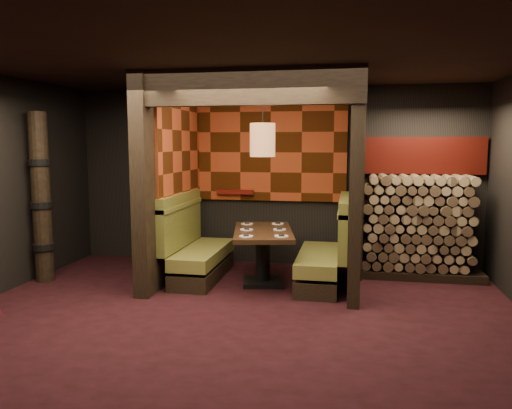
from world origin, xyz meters
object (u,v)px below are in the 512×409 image
object	(u,v)px
dining_table	(263,247)
firewood_stack	(422,226)
totem_column	(41,199)
pendant_lamp	(263,140)
booth_bench_right	(326,256)
booth_bench_left	(196,251)

from	to	relation	value
dining_table	firewood_stack	distance (m)	2.38
totem_column	firewood_stack	xyz separation A→B (m)	(5.33, 1.25, -0.44)
pendant_lamp	firewood_stack	size ratio (longest dim) A/B	0.62
booth_bench_right	totem_column	bearing A→B (deg)	-172.14
booth_bench_left	firewood_stack	bearing A→B (deg)	12.17
booth_bench_right	firewood_stack	size ratio (longest dim) A/B	0.92
booth_bench_left	pendant_lamp	distance (m)	1.91
booth_bench_left	firewood_stack	world-z (taller)	firewood_stack
firewood_stack	dining_table	bearing A→B (deg)	-159.78
booth_bench_right	totem_column	xyz separation A→B (m)	(-3.98, -0.55, 0.79)
booth_bench_left	totem_column	size ratio (longest dim) A/B	0.67
totem_column	pendant_lamp	bearing A→B (deg)	6.96
booth_bench_right	dining_table	size ratio (longest dim) A/B	1.02
booth_bench_right	dining_table	distance (m)	0.89
dining_table	booth_bench_right	bearing A→B (deg)	7.85
dining_table	firewood_stack	bearing A→B (deg)	20.22
booth_bench_left	booth_bench_right	xyz separation A→B (m)	(1.89, 0.00, 0.00)
booth_bench_left	dining_table	xyz separation A→B (m)	(1.02, -0.12, 0.13)
pendant_lamp	totem_column	size ratio (longest dim) A/B	0.44
booth_bench_right	dining_table	world-z (taller)	booth_bench_right
booth_bench_right	booth_bench_left	bearing A→B (deg)	180.00
booth_bench_left	pendant_lamp	bearing A→B (deg)	-9.51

